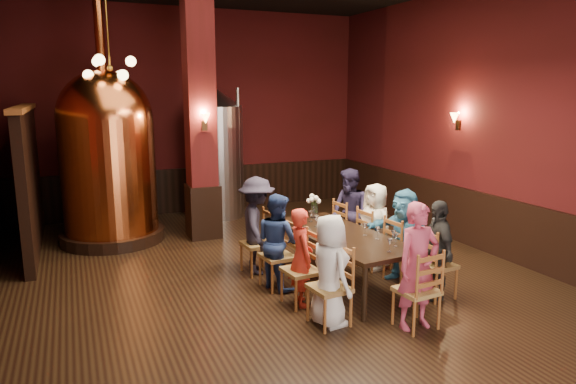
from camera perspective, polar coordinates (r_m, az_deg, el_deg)
name	(u,v)px	position (r m, az deg, el deg)	size (l,w,h in m)	color
room	(271,127)	(6.98, -1.87, 7.24)	(10.00, 10.02, 4.50)	black
wainscot_right	(487,223)	(9.44, 21.26, -3.23)	(0.08, 9.90, 1.00)	black
wainscot_back	(193,190)	(11.93, -10.48, 0.27)	(7.90, 0.08, 1.00)	black
column	(200,117)	(9.56, -9.73, 8.18)	(0.58, 0.58, 4.50)	#460F11
partition	(30,181)	(9.83, -26.75, 1.05)	(0.22, 3.50, 2.40)	black
pendant_cluster	(110,68)	(9.42, -19.19, 12.86)	(0.90, 0.90, 1.70)	#A57226
sconce_wall	(459,121)	(9.73, 18.43, 7.53)	(0.20, 0.20, 0.36)	black
sconce_column	(204,121)	(9.27, -9.28, 7.80)	(0.20, 0.20, 0.36)	black
dining_table	(341,238)	(7.31, 5.96, -5.08)	(1.22, 2.48, 0.75)	black
chair_0	(329,287)	(6.15, 4.62, -10.52)	(0.46, 0.46, 0.92)	#985626
person_0	(330,270)	(6.08, 4.66, -8.68)	(0.65, 0.43, 1.34)	white
chair_1	(301,270)	(6.68, 1.45, -8.67)	(0.46, 0.46, 0.92)	#985626
person_1	(301,257)	(6.63, 1.46, -7.21)	(0.47, 0.31, 1.28)	red
chair_2	(277,256)	(7.23, -1.18, -7.10)	(0.46, 0.46, 0.92)	#985626
person_2	(277,241)	(7.17, -1.19, -5.48)	(0.65, 0.32, 1.35)	navy
chair_3	(257,243)	(7.81, -3.46, -5.73)	(0.46, 0.46, 0.92)	#985626
person_3	(257,226)	(7.73, -3.48, -3.75)	(0.96, 0.55, 1.48)	#201D2B
chair_4	(437,264)	(7.17, 16.18, -7.72)	(0.46, 0.46, 0.92)	#985626
person_4	(437,249)	(7.11, 16.27, -6.15)	(0.78, 0.33, 1.33)	black
chair_5	(403,251)	(7.63, 12.64, -6.38)	(0.46, 0.46, 0.92)	#985626
person_5	(404,236)	(7.57, 12.72, -4.76)	(1.27, 0.40, 1.37)	teal
chair_6	(374,239)	(8.12, 9.58, -5.19)	(0.46, 0.46, 0.92)	#985626
person_6	(375,226)	(8.06, 9.63, -3.77)	(0.65, 0.43, 1.34)	white
chair_7	(349,229)	(8.63, 6.84, -4.12)	(0.46, 0.46, 0.92)	#985626
person_7	(350,213)	(8.56, 6.88, -2.33)	(0.72, 0.35, 1.47)	#221C39
chair_8	(417,290)	(6.24, 14.11, -10.50)	(0.46, 0.46, 0.92)	#985626
person_8	(418,266)	(6.14, 14.24, -7.99)	(0.55, 0.36, 1.50)	#B13B56
copper_kettle	(108,155)	(9.77, -19.39, 3.91)	(2.16, 2.16, 4.37)	black
steel_vessel	(217,153)	(11.24, -7.94, 4.29)	(1.30, 1.30, 2.78)	#B2B2B7
rose_vase	(314,202)	(8.10, 2.96, -1.14)	(0.23, 0.23, 0.38)	white
wine_glass_0	(378,233)	(7.07, 9.93, -4.53)	(0.07, 0.07, 0.17)	white
wine_glass_1	(365,230)	(7.22, 8.56, -4.15)	(0.07, 0.07, 0.17)	white
wine_glass_2	(311,216)	(7.88, 2.54, -2.73)	(0.07, 0.07, 0.17)	white
wine_glass_3	(305,222)	(7.55, 1.93, -3.34)	(0.07, 0.07, 0.17)	white
wine_glass_4	(338,225)	(7.39, 5.62, -3.72)	(0.07, 0.07, 0.17)	white
wine_glass_5	(396,240)	(6.80, 11.90, -5.25)	(0.07, 0.07, 0.17)	white
wine_glass_6	(393,237)	(6.94, 11.61, -4.89)	(0.07, 0.07, 0.17)	white
wine_glass_7	(390,245)	(6.55, 11.22, -5.85)	(0.07, 0.07, 0.17)	white
wine_glass_8	(316,222)	(7.58, 3.15, -3.30)	(0.07, 0.07, 0.17)	white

